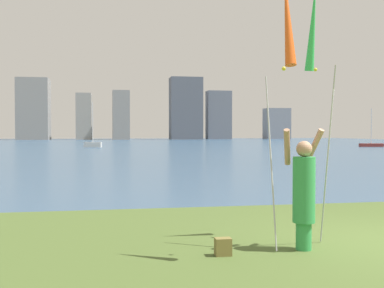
% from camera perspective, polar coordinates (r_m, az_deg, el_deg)
% --- Properties ---
extents(ground, '(120.00, 138.00, 0.12)m').
position_cam_1_polar(ground, '(58.32, -5.51, -0.37)').
color(ground, '#475B28').
extents(person, '(0.69, 0.51, 1.89)m').
position_cam_1_polar(person, '(7.58, 13.32, -5.44)').
color(person, green).
rests_on(person, ground).
extents(kite_flag_left, '(0.16, 1.15, 4.16)m').
position_cam_1_polar(kite_flag_left, '(7.08, 11.35, 13.99)').
color(kite_flag_left, '#B2B2B7').
rests_on(kite_flag_left, ground).
extents(kite_flag_right, '(0.16, 1.06, 4.42)m').
position_cam_1_polar(kite_flag_right, '(8.57, 14.40, 13.10)').
color(kite_flag_right, '#B2B2B7').
rests_on(kite_flag_right, ground).
extents(bag, '(0.24, 0.17, 0.26)m').
position_cam_1_polar(bag, '(7.19, 3.76, -12.26)').
color(bag, olive).
rests_on(bag, ground).
extents(sailboat_2, '(2.88, 1.42, 4.65)m').
position_cam_1_polar(sailboat_2, '(61.47, 20.79, -0.04)').
color(sailboat_2, maroon).
rests_on(sailboat_2, ground).
extents(sailboat_4, '(2.09, 1.06, 5.32)m').
position_cam_1_polar(sailboat_4, '(56.54, -11.87, -0.02)').
color(sailboat_4, silver).
rests_on(sailboat_4, ground).
extents(skyline_tower_1, '(6.94, 6.56, 13.85)m').
position_cam_1_polar(skyline_tower_1, '(113.37, -18.55, 4.00)').
color(skyline_tower_1, gray).
rests_on(skyline_tower_1, ground).
extents(skyline_tower_2, '(3.50, 5.13, 10.68)m').
position_cam_1_polar(skyline_tower_2, '(112.86, -12.89, 3.25)').
color(skyline_tower_2, gray).
rests_on(skyline_tower_2, ground).
extents(skyline_tower_3, '(3.85, 7.41, 11.24)m').
position_cam_1_polar(skyline_tower_3, '(111.68, -8.57, 3.43)').
color(skyline_tower_3, gray).
rests_on(skyline_tower_3, ground).
extents(skyline_tower_4, '(7.46, 4.79, 14.54)m').
position_cam_1_polar(skyline_tower_4, '(111.72, -0.75, 4.29)').
color(skyline_tower_4, '#565B66').
rests_on(skyline_tower_4, ground).
extents(skyline_tower_5, '(5.85, 3.42, 11.67)m').
position_cam_1_polar(skyline_tower_5, '(115.20, 3.23, 3.49)').
color(skyline_tower_5, slate).
rests_on(skyline_tower_5, ground).
extents(skyline_tower_6, '(6.05, 4.16, 7.66)m').
position_cam_1_polar(skyline_tower_6, '(120.53, 10.18, 2.43)').
color(skyline_tower_6, gray).
rests_on(skyline_tower_6, ground).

